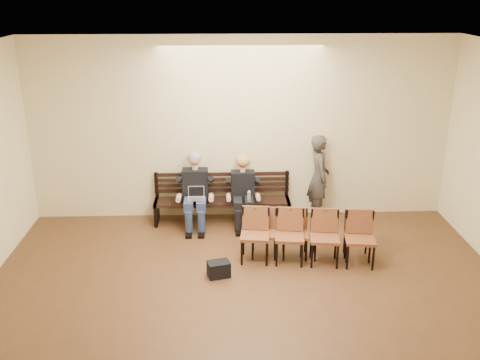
# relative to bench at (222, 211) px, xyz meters

# --- Properties ---
(room_walls) EXTENTS (8.02, 10.01, 3.51)m
(room_walls) POSITION_rel_bench_xyz_m (0.37, -3.86, 2.31)
(room_walls) COLOR beige
(room_walls) RESTS_ON ground
(bench) EXTENTS (2.60, 0.90, 0.45)m
(bench) POSITION_rel_bench_xyz_m (0.00, 0.00, 0.00)
(bench) COLOR black
(bench) RESTS_ON ground
(seated_man) EXTENTS (0.60, 0.83, 1.44)m
(seated_man) POSITION_rel_bench_xyz_m (-0.50, -0.12, 0.50)
(seated_man) COLOR black
(seated_man) RESTS_ON ground
(seated_woman) EXTENTS (0.55, 0.76, 1.27)m
(seated_woman) POSITION_rel_bench_xyz_m (0.39, -0.12, 0.41)
(seated_woman) COLOR black
(seated_woman) RESTS_ON ground
(laptop) EXTENTS (0.32, 0.26, 0.22)m
(laptop) POSITION_rel_bench_xyz_m (-0.48, -0.32, 0.34)
(laptop) COLOR #BDBCC1
(laptop) RESTS_ON bench
(water_bottle) EXTENTS (0.07, 0.07, 0.21)m
(water_bottle) POSITION_rel_bench_xyz_m (0.49, -0.42, 0.33)
(water_bottle) COLOR silver
(water_bottle) RESTS_ON bench
(bag) EXTENTS (0.39, 0.31, 0.25)m
(bag) POSITION_rel_bench_xyz_m (-0.07, -2.07, -0.10)
(bag) COLOR black
(bag) RESTS_ON ground
(passerby) EXTENTS (0.51, 0.73, 1.94)m
(passerby) POSITION_rel_bench_xyz_m (1.86, 0.10, 0.75)
(passerby) COLOR #3A342F
(passerby) RESTS_ON ground
(chair_row_front) EXTENTS (2.22, 0.74, 0.89)m
(chair_row_front) POSITION_rel_bench_xyz_m (1.38, -1.67, 0.22)
(chair_row_front) COLOR brown
(chair_row_front) RESTS_ON ground
(chair_row_back) EXTENTS (2.01, 0.63, 0.81)m
(chair_row_back) POSITION_rel_bench_xyz_m (1.47, -1.48, 0.18)
(chair_row_back) COLOR brown
(chair_row_back) RESTS_ON ground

